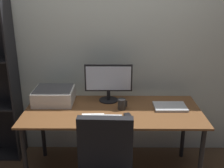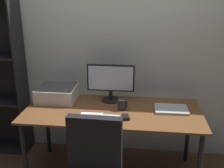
% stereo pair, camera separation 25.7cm
% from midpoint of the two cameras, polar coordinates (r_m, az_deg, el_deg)
% --- Properties ---
extents(back_wall, '(6.40, 0.10, 2.60)m').
position_cam_midpoint_polar(back_wall, '(3.01, -2.22, 8.64)').
color(back_wall, beige).
rests_on(back_wall, ground).
extents(desk, '(1.73, 0.76, 0.74)m').
position_cam_midpoint_polar(desk, '(2.68, -2.58, -7.03)').
color(desk, brown).
rests_on(desk, ground).
extents(monitor, '(0.49, 0.20, 0.40)m').
position_cam_midpoint_polar(monitor, '(2.79, -3.39, 0.71)').
color(monitor, black).
rests_on(monitor, desk).
extents(keyboard, '(0.29, 0.12, 0.02)m').
position_cam_midpoint_polar(keyboard, '(2.48, -4.27, -7.23)').
color(keyboard, '#B7BABC').
rests_on(keyboard, desk).
extents(mouse, '(0.08, 0.11, 0.03)m').
position_cam_midpoint_polar(mouse, '(2.48, 0.43, -6.96)').
color(mouse, black).
rests_on(mouse, desk).
extents(coffee_mug, '(0.09, 0.08, 0.11)m').
position_cam_midpoint_polar(coffee_mug, '(2.64, -0.69, -4.36)').
color(coffee_mug, black).
rests_on(coffee_mug, desk).
extents(laptop, '(0.32, 0.23, 0.02)m').
position_cam_midpoint_polar(laptop, '(2.73, 9.58, -4.81)').
color(laptop, '#B7BABC').
rests_on(laptop, desk).
extents(printer, '(0.40, 0.34, 0.16)m').
position_cam_midpoint_polar(printer, '(2.88, -14.72, -2.42)').
color(printer, silver).
rests_on(printer, desk).
extents(paper_sheet, '(0.22, 0.30, 0.00)m').
position_cam_midpoint_polar(paper_sheet, '(2.46, -7.21, -7.76)').
color(paper_sheet, white).
rests_on(paper_sheet, desk).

